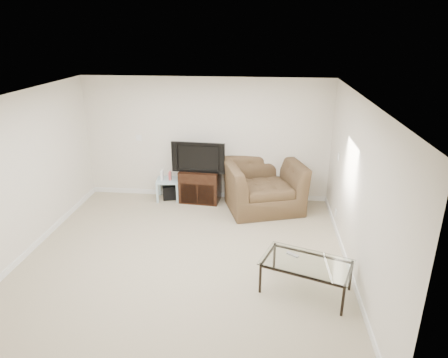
# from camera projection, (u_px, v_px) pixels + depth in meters

# --- Properties ---
(floor) EXTENTS (5.00, 5.00, 0.00)m
(floor) POSITION_uv_depth(u_px,v_px,m) (184.00, 259.00, 6.23)
(floor) COLOR tan
(floor) RESTS_ON ground
(ceiling) EXTENTS (5.00, 5.00, 0.00)m
(ceiling) POSITION_uv_depth(u_px,v_px,m) (178.00, 98.00, 5.34)
(ceiling) COLOR white
(ceiling) RESTS_ON ground
(wall_back) EXTENTS (5.00, 0.02, 2.50)m
(wall_back) POSITION_uv_depth(u_px,v_px,m) (206.00, 139.00, 8.11)
(wall_back) COLOR silver
(wall_back) RESTS_ON ground
(wall_left) EXTENTS (0.02, 5.00, 2.50)m
(wall_left) POSITION_uv_depth(u_px,v_px,m) (19.00, 178.00, 6.02)
(wall_left) COLOR silver
(wall_left) RESTS_ON ground
(wall_right) EXTENTS (0.02, 5.00, 2.50)m
(wall_right) POSITION_uv_depth(u_px,v_px,m) (358.00, 191.00, 5.54)
(wall_right) COLOR silver
(wall_right) RESTS_ON ground
(plate_back) EXTENTS (0.12, 0.02, 0.12)m
(plate_back) POSITION_uv_depth(u_px,v_px,m) (139.00, 138.00, 8.23)
(plate_back) COLOR white
(plate_back) RESTS_ON wall_back
(plate_right_switch) EXTENTS (0.02, 0.09, 0.13)m
(plate_right_switch) POSITION_uv_depth(u_px,v_px,m) (338.00, 157.00, 7.03)
(plate_right_switch) COLOR white
(plate_right_switch) RESTS_ON wall_right
(plate_right_outlet) EXTENTS (0.02, 0.08, 0.12)m
(plate_right_outlet) POSITION_uv_depth(u_px,v_px,m) (336.00, 213.00, 7.09)
(plate_right_outlet) COLOR white
(plate_right_outlet) RESTS_ON wall_right
(tv_stand) EXTENTS (0.84, 0.62, 0.66)m
(tv_stand) POSITION_uv_depth(u_px,v_px,m) (200.00, 185.00, 8.24)
(tv_stand) COLOR black
(tv_stand) RESTS_ON floor
(dvd_player) EXTENTS (0.43, 0.32, 0.06)m
(dvd_player) POSITION_uv_depth(u_px,v_px,m) (200.00, 176.00, 8.12)
(dvd_player) COLOR black
(dvd_player) RESTS_ON tv_stand
(television) EXTENTS (1.01, 0.27, 0.62)m
(television) POSITION_uv_depth(u_px,v_px,m) (199.00, 156.00, 7.98)
(television) COLOR black
(television) RESTS_ON tv_stand
(side_table) EXTENTS (0.51, 0.51, 0.43)m
(side_table) POSITION_uv_depth(u_px,v_px,m) (168.00, 189.00, 8.34)
(side_table) COLOR #C9E7F8
(side_table) RESTS_ON floor
(subwoofer) EXTENTS (0.36, 0.36, 0.29)m
(subwoofer) POSITION_uv_depth(u_px,v_px,m) (170.00, 191.00, 8.38)
(subwoofer) COLOR black
(subwoofer) RESTS_ON floor
(game_console) EXTENTS (0.05, 0.15, 0.20)m
(game_console) POSITION_uv_depth(u_px,v_px,m) (162.00, 175.00, 8.21)
(game_console) COLOR white
(game_console) RESTS_ON side_table
(game_case) EXTENTS (0.06, 0.13, 0.17)m
(game_case) POSITION_uv_depth(u_px,v_px,m) (170.00, 176.00, 8.22)
(game_case) COLOR #CC4C4C
(game_case) RESTS_ON side_table
(recliner) EXTENTS (1.67, 1.35, 1.27)m
(recliner) POSITION_uv_depth(u_px,v_px,m) (263.00, 178.00, 7.79)
(recliner) COLOR brown
(recliner) RESTS_ON floor
(coffee_table) EXTENTS (1.33, 1.02, 0.46)m
(coffee_table) POSITION_uv_depth(u_px,v_px,m) (306.00, 277.00, 5.39)
(coffee_table) COLOR black
(coffee_table) RESTS_ON floor
(remote) EXTENTS (0.18, 0.15, 0.02)m
(remote) POSITION_uv_depth(u_px,v_px,m) (292.00, 255.00, 5.46)
(remote) COLOR #B2B2B7
(remote) RESTS_ON coffee_table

